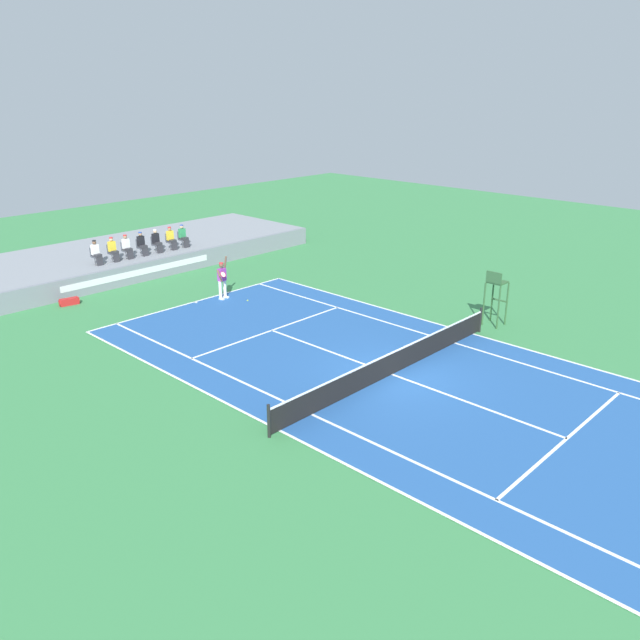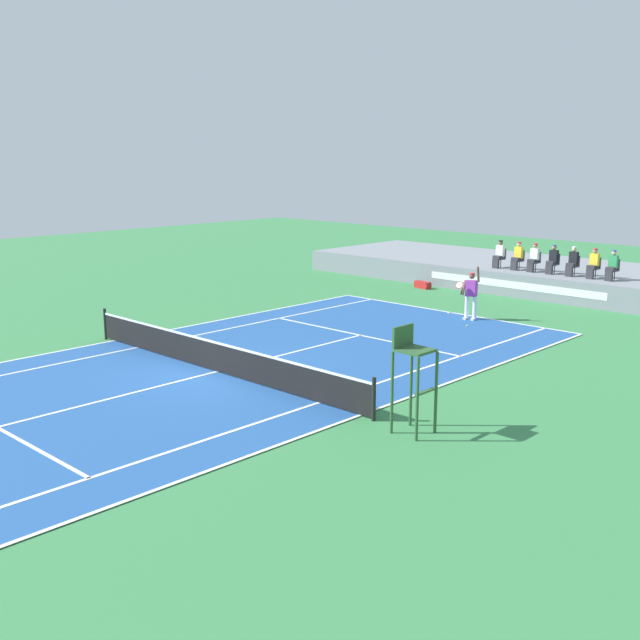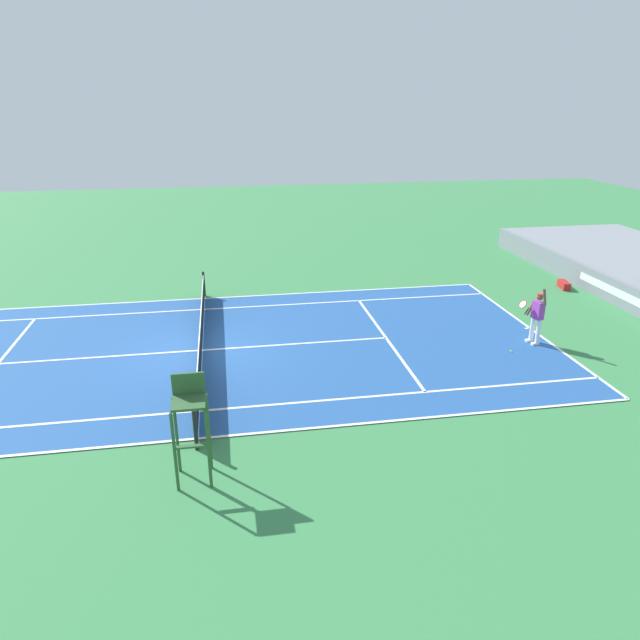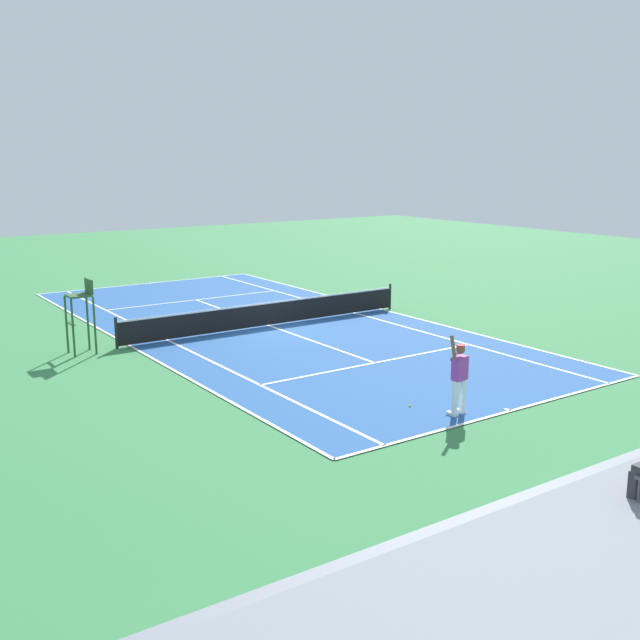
# 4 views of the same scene
# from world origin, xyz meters

# --- Properties ---
(ground_plane) EXTENTS (80.00, 80.00, 0.00)m
(ground_plane) POSITION_xyz_m (0.00, 0.00, 0.00)
(ground_plane) COLOR #387F47
(court) EXTENTS (11.08, 23.88, 0.03)m
(court) POSITION_xyz_m (0.00, 0.00, 0.01)
(court) COLOR #235193
(court) RESTS_ON ground
(net) EXTENTS (11.98, 0.10, 1.07)m
(net) POSITION_xyz_m (0.00, 0.00, 0.52)
(net) COLOR black
(net) RESTS_ON ground
(barrier_wall) EXTENTS (24.63, 0.25, 1.03)m
(barrier_wall) POSITION_xyz_m (0.00, 16.73, 0.51)
(barrier_wall) COLOR gray
(barrier_wall) RESTS_ON ground
(bleacher_platform) EXTENTS (24.63, 7.23, 1.03)m
(bleacher_platform) POSITION_xyz_m (0.00, 20.46, 0.51)
(bleacher_platform) COLOR gray
(bleacher_platform) RESTS_ON ground
(spectator_seated_0) EXTENTS (0.44, 0.60, 1.26)m
(spectator_seated_0) POSITION_xyz_m (-1.55, 18.03, 1.64)
(spectator_seated_0) COLOR #474C56
(spectator_seated_0) RESTS_ON bleacher_platform
(spectator_seated_1) EXTENTS (0.44, 0.60, 1.26)m
(spectator_seated_1) POSITION_xyz_m (-0.60, 18.03, 1.64)
(spectator_seated_1) COLOR #474C56
(spectator_seated_1) RESTS_ON bleacher_platform
(spectator_seated_2) EXTENTS (0.44, 0.60, 1.26)m
(spectator_seated_2) POSITION_xyz_m (0.21, 18.03, 1.64)
(spectator_seated_2) COLOR #474C56
(spectator_seated_2) RESTS_ON bleacher_platform
(spectator_seated_3) EXTENTS (0.44, 0.60, 1.26)m
(spectator_seated_3) POSITION_xyz_m (1.13, 18.03, 1.64)
(spectator_seated_3) COLOR #474C56
(spectator_seated_3) RESTS_ON bleacher_platform
(spectator_seated_4) EXTENTS (0.44, 0.60, 1.26)m
(spectator_seated_4) POSITION_xyz_m (2.05, 18.03, 1.64)
(spectator_seated_4) COLOR #474C56
(spectator_seated_4) RESTS_ON bleacher_platform
(spectator_seated_5) EXTENTS (0.44, 0.60, 1.26)m
(spectator_seated_5) POSITION_xyz_m (2.99, 18.03, 1.64)
(spectator_seated_5) COLOR #474C56
(spectator_seated_5) RESTS_ON bleacher_platform
(spectator_seated_6) EXTENTS (0.44, 0.60, 1.26)m
(spectator_seated_6) POSITION_xyz_m (3.81, 18.03, 1.64)
(spectator_seated_6) COLOR #474C56
(spectator_seated_6) RESTS_ON bleacher_platform
(tennis_player) EXTENTS (0.75, 0.71, 2.08)m
(tennis_player) POSITION_xyz_m (1.28, 11.31, 0.99)
(tennis_player) COLOR white
(tennis_player) RESTS_ON ground
(tennis_ball) EXTENTS (0.07, 0.07, 0.07)m
(tennis_ball) POSITION_xyz_m (1.88, 10.19, 0.03)
(tennis_ball) COLOR #D1E533
(tennis_ball) RESTS_ON ground
(umpire_chair) EXTENTS (0.77, 0.77, 2.44)m
(umpire_chair) POSITION_xyz_m (7.03, 0.00, 1.56)
(umpire_chair) COLOR #2D562D
(umpire_chair) RESTS_ON ground
(equipment_bag) EXTENTS (0.95, 0.49, 0.32)m
(equipment_bag) POSITION_xyz_m (-4.29, 15.86, 0.16)
(equipment_bag) COLOR red
(equipment_bag) RESTS_ON ground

